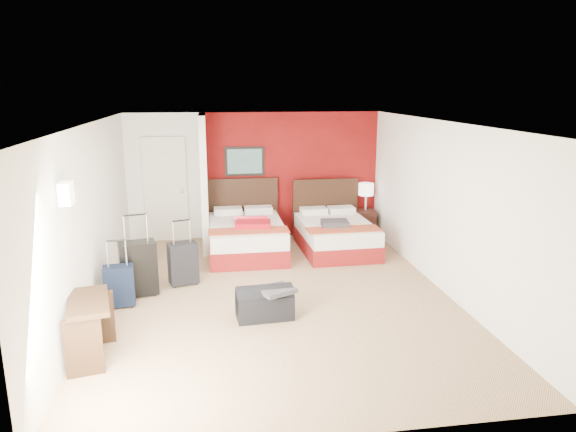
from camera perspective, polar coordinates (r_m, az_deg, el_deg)
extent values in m
plane|color=tan|center=(7.79, -1.34, -8.65)|extent=(6.50, 6.50, 0.00)
cube|color=white|center=(10.57, -3.63, 4.40)|extent=(5.00, 0.04, 2.50)
cube|color=white|center=(7.51, -20.66, -0.36)|extent=(0.04, 6.50, 2.50)
cube|color=black|center=(10.45, -4.73, 5.94)|extent=(0.78, 0.03, 0.58)
cube|color=white|center=(5.93, -22.93, 2.26)|extent=(0.12, 0.20, 0.24)
cube|color=maroon|center=(10.64, 0.42, 4.49)|extent=(3.50, 0.04, 2.50)
cube|color=silver|center=(9.90, -9.09, 3.61)|extent=(0.12, 1.20, 2.50)
cube|color=silver|center=(10.55, -13.11, 2.81)|extent=(0.82, 0.06, 2.05)
cube|color=white|center=(9.63, -4.53, -2.42)|extent=(1.35, 1.92, 0.58)
cube|color=white|center=(9.82, 5.21, -2.22)|extent=(1.32, 1.84, 0.54)
cube|color=#AD0E1A|center=(9.45, -3.92, -0.58)|extent=(0.71, 0.91, 0.10)
cube|color=#3A393E|center=(9.43, 5.09, -0.82)|extent=(0.50, 0.41, 0.11)
cube|color=black|center=(10.84, 8.34, -0.75)|extent=(0.42, 0.42, 0.55)
cylinder|color=white|center=(10.71, 8.44, 2.09)|extent=(0.40, 0.40, 0.55)
cube|color=black|center=(7.98, -15.90, -5.64)|extent=(0.58, 0.43, 0.78)
cube|color=black|center=(8.27, -11.30, -5.21)|extent=(0.49, 0.38, 0.63)
cube|color=black|center=(7.69, -17.81, -7.39)|extent=(0.43, 0.29, 0.56)
cube|color=black|center=(7.03, -2.56, -9.57)|extent=(0.76, 0.45, 0.37)
cube|color=#39393E|center=(6.92, -1.29, -8.03)|extent=(0.55, 0.52, 0.06)
cube|color=black|center=(6.36, -20.62, -11.44)|extent=(0.59, 0.92, 0.71)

